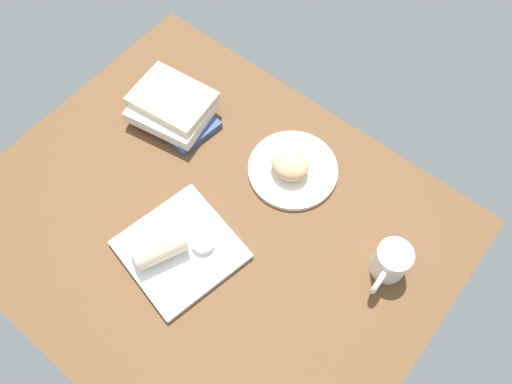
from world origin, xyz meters
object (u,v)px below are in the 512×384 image
(square_plate, at_px, (180,250))
(book_stack, at_px, (173,108))
(scone_pastry, at_px, (290,164))
(breakfast_wrap, at_px, (159,246))
(round_plate, at_px, (293,170))
(sauce_cup, at_px, (203,242))
(coffee_mug, at_px, (390,262))

(square_plate, height_order, book_stack, book_stack)
(scone_pastry, height_order, square_plate, scone_pastry)
(breakfast_wrap, distance_m, book_stack, 0.39)
(scone_pastry, height_order, breakfast_wrap, breakfast_wrap)
(round_plate, bearing_deg, square_plate, -102.50)
(round_plate, height_order, scone_pastry, scone_pastry)
(round_plate, height_order, sauce_cup, sauce_cup)
(sauce_cup, xyz_separation_m, coffee_mug, (0.36, 0.22, 0.02))
(breakfast_wrap, bearing_deg, sauce_cup, 74.40)
(sauce_cup, bearing_deg, square_plate, -130.25)
(coffee_mug, bearing_deg, round_plate, 167.17)
(breakfast_wrap, xyz_separation_m, coffee_mug, (0.43, 0.30, -0.00))
(round_plate, bearing_deg, scone_pastry, -111.49)
(coffee_mug, bearing_deg, scone_pastry, 169.10)
(square_plate, distance_m, breakfast_wrap, 0.06)
(square_plate, relative_size, book_stack, 1.03)
(round_plate, xyz_separation_m, scone_pastry, (-0.00, -0.01, 0.04))
(round_plate, xyz_separation_m, book_stack, (-0.35, -0.06, 0.03))
(round_plate, distance_m, breakfast_wrap, 0.39)
(breakfast_wrap, height_order, book_stack, breakfast_wrap)
(round_plate, bearing_deg, breakfast_wrap, -105.52)
(scone_pastry, bearing_deg, sauce_cup, -97.08)
(sauce_cup, relative_size, breakfast_wrap, 0.46)
(scone_pastry, distance_m, book_stack, 0.35)
(sauce_cup, xyz_separation_m, breakfast_wrap, (-0.06, -0.07, 0.02))
(sauce_cup, height_order, breakfast_wrap, breakfast_wrap)
(square_plate, bearing_deg, coffee_mug, 33.46)
(square_plate, relative_size, coffee_mug, 1.86)
(square_plate, bearing_deg, scone_pastry, 77.80)
(book_stack, bearing_deg, scone_pastry, 8.92)
(book_stack, distance_m, coffee_mug, 0.67)
(round_plate, bearing_deg, book_stack, -169.49)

